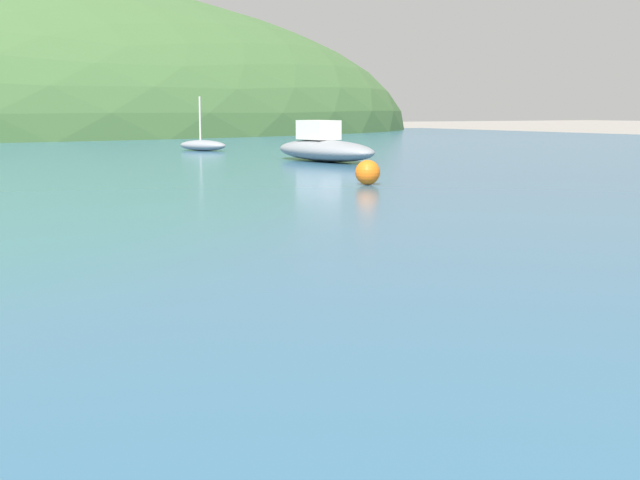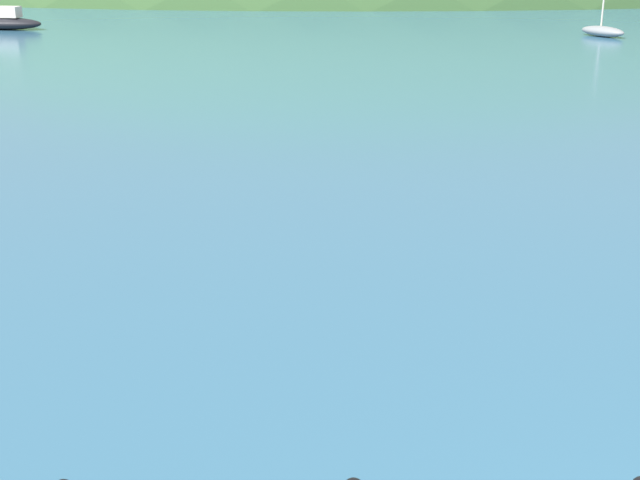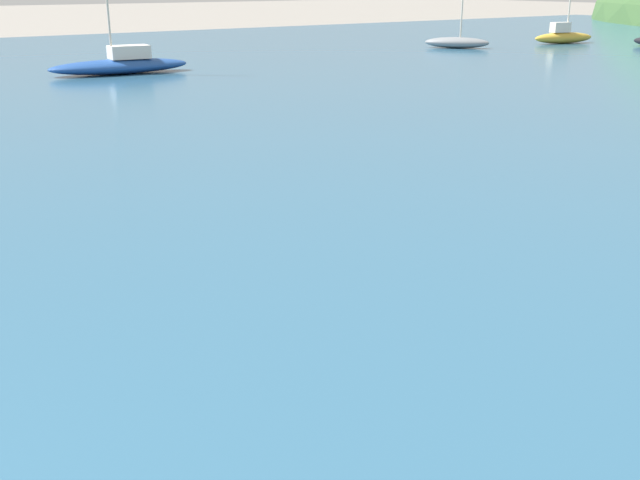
{
  "view_description": "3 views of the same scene",
  "coord_description": "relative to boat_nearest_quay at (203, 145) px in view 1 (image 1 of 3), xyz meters",
  "views": [
    {
      "loc": [
        -4.41,
        1.64,
        1.63
      ],
      "look_at": [
        -1.36,
        6.94,
        0.73
      ],
      "focal_mm": 50.0,
      "sensor_mm": 36.0,
      "label": 1
    },
    {
      "loc": [
        -2.85,
        -2.47,
        3.9
      ],
      "look_at": [
        -2.77,
        6.16,
        0.92
      ],
      "focal_mm": 50.0,
      "sensor_mm": 36.0,
      "label": 2
    },
    {
      "loc": [
        3.97,
        2.4,
        3.02
      ],
      "look_at": [
        -1.06,
        5.97,
        0.88
      ],
      "focal_mm": 42.0,
      "sensor_mm": 36.0,
      "label": 3
    }
  ],
  "objects": [
    {
      "name": "mooring_buoy",
      "position": [
        -2.92,
        -15.75,
        0.04
      ],
      "size": [
        0.51,
        0.51,
        0.51
      ],
      "primitive_type": "sphere",
      "color": "orange",
      "rests_on": "water"
    },
    {
      "name": "boat_nearest_quay",
      "position": [
        0.0,
        0.0,
        0.0
      ],
      "size": [
        1.65,
        2.08,
        2.0
      ],
      "color": "gray",
      "rests_on": "water"
    },
    {
      "name": "boat_red_dinghy",
      "position": [
        0.53,
        -8.05,
        0.18
      ],
      "size": [
        1.77,
        4.6,
        1.21
      ],
      "color": "gray",
      "rests_on": "water"
    }
  ]
}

